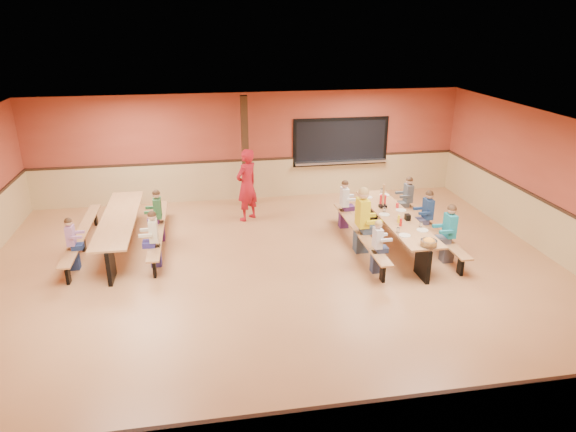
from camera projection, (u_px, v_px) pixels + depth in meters
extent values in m
plane|color=#A4683E|center=(278.00, 278.00, 10.28)|extent=(12.00, 12.00, 0.00)
cube|color=#9B402D|center=(250.00, 147.00, 14.33)|extent=(12.00, 0.04, 3.00)
cube|color=#9B402D|center=(353.00, 378.00, 5.15)|extent=(12.00, 0.04, 3.00)
cube|color=#9B402D|center=(561.00, 191.00, 10.70)|extent=(0.04, 10.00, 3.00)
cube|color=white|center=(277.00, 130.00, 9.20)|extent=(12.00, 10.00, 0.04)
cube|color=black|center=(341.00, 142.00, 14.70)|extent=(2.60, 0.06, 1.20)
cube|color=silver|center=(341.00, 162.00, 14.82)|extent=(2.70, 0.28, 0.06)
cube|color=black|center=(245.00, 152.00, 13.75)|extent=(0.18, 0.18, 3.00)
cube|color=#AA7343|center=(396.00, 217.00, 11.46)|extent=(0.75, 3.60, 0.04)
cube|color=black|center=(423.00, 262.00, 10.17)|extent=(0.08, 0.60, 0.70)
cube|color=black|center=(373.00, 208.00, 13.02)|extent=(0.08, 0.60, 0.70)
cube|color=#AA7343|center=(360.00, 231.00, 11.44)|extent=(0.26, 3.60, 0.04)
cube|color=black|center=(359.00, 240.00, 11.52)|extent=(0.06, 0.18, 0.41)
cube|color=#AA7343|center=(429.00, 226.00, 11.70)|extent=(0.26, 3.60, 0.04)
cube|color=black|center=(428.00, 235.00, 11.78)|extent=(0.06, 0.18, 0.41)
cube|color=#AA7343|center=(119.00, 218.00, 11.38)|extent=(0.75, 3.60, 0.04)
cube|color=black|center=(111.00, 264.00, 10.09)|extent=(0.08, 0.60, 0.70)
cube|color=black|center=(129.00, 210.00, 12.94)|extent=(0.08, 0.60, 0.70)
cube|color=#AA7343|center=(82.00, 232.00, 11.35)|extent=(0.26, 3.60, 0.04)
cube|color=black|center=(83.00, 242.00, 11.43)|extent=(0.06, 0.18, 0.41)
cube|color=#AA7343|center=(158.00, 228.00, 11.62)|extent=(0.26, 3.60, 0.04)
cube|color=black|center=(159.00, 237.00, 11.70)|extent=(0.06, 0.18, 0.41)
imported|color=#A2121E|center=(247.00, 185.00, 12.94)|extent=(0.80, 0.78, 1.86)
cylinder|color=red|center=(383.00, 200.00, 12.14)|extent=(0.16, 0.16, 0.22)
cube|color=black|center=(408.00, 217.00, 11.20)|extent=(0.10, 0.14, 0.13)
cylinder|color=yellow|center=(399.00, 219.00, 11.05)|extent=(0.06, 0.06, 0.17)
cylinder|color=#B2140F|center=(401.00, 222.00, 10.87)|extent=(0.06, 0.06, 0.17)
cube|color=black|center=(383.00, 206.00, 11.95)|extent=(0.16, 0.16, 0.06)
cube|color=#AA7343|center=(383.00, 195.00, 11.85)|extent=(0.02, 0.09, 0.50)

